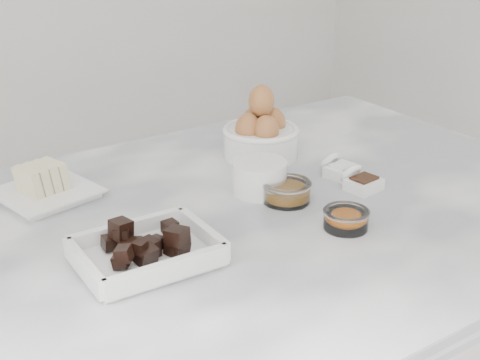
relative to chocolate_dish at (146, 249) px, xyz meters
name	(u,v)px	position (x,y,z in m)	size (l,w,h in m)	color
marble_slab	(240,223)	(0.19, 0.06, -0.04)	(1.20, 0.80, 0.04)	silver
chocolate_dish	(146,249)	(0.00, 0.00, 0.00)	(0.19, 0.15, 0.05)	white
butter_plate	(44,186)	(-0.04, 0.29, 0.00)	(0.17, 0.17, 0.06)	white
sugar_ramekin	(259,176)	(0.26, 0.10, 0.01)	(0.09, 0.09, 0.06)	white
egg_bowl	(261,134)	(0.36, 0.24, 0.02)	(0.15, 0.15, 0.14)	white
honey_bowl	(287,191)	(0.28, 0.05, 0.00)	(0.08, 0.08, 0.04)	white
zest_bowl	(346,218)	(0.29, -0.08, 0.00)	(0.07, 0.07, 0.03)	white
vanilla_spoon	(360,181)	(0.42, 0.02, -0.01)	(0.06, 0.07, 0.04)	white
salt_spoon	(339,168)	(0.42, 0.08, -0.01)	(0.06, 0.07, 0.04)	white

